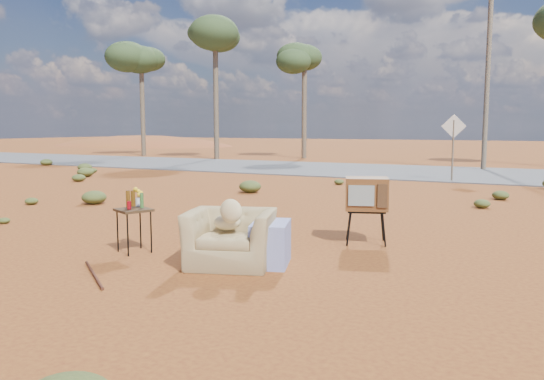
% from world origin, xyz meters
% --- Properties ---
extents(ground, '(140.00, 140.00, 0.00)m').
position_xyz_m(ground, '(0.00, 0.00, 0.00)').
color(ground, brown).
rests_on(ground, ground).
extents(highway, '(140.00, 7.00, 0.04)m').
position_xyz_m(highway, '(0.00, 15.00, 0.02)').
color(highway, '#565659').
rests_on(highway, ground).
extents(dirt_mound, '(26.00, 18.00, 2.00)m').
position_xyz_m(dirt_mound, '(-30.00, 34.00, 0.00)').
color(dirt_mound, brown).
rests_on(dirt_mound, ground).
extents(armchair, '(1.40, 1.17, 0.95)m').
position_xyz_m(armchair, '(0.54, -0.26, 0.44)').
color(armchair, '#947C51').
rests_on(armchair, ground).
extents(tv_unit, '(0.75, 0.67, 1.01)m').
position_xyz_m(tv_unit, '(1.65, 1.72, 0.75)').
color(tv_unit, black).
rests_on(tv_unit, ground).
extents(side_table, '(0.58, 0.58, 0.89)m').
position_xyz_m(side_table, '(-1.14, -0.27, 0.65)').
color(side_table, '#3A2715').
rests_on(side_table, ground).
extents(rusty_bar, '(1.06, 0.81, 0.03)m').
position_xyz_m(rusty_bar, '(-0.75, -1.47, 0.02)').
color(rusty_bar, '#4D2214').
rests_on(rusty_bar, ground).
extents(road_sign, '(0.78, 0.06, 2.19)m').
position_xyz_m(road_sign, '(1.50, 12.00, 1.50)').
color(road_sign, brown).
rests_on(road_sign, ground).
extents(eucalyptus_far_left, '(3.20, 3.20, 7.10)m').
position_xyz_m(eucalyptus_far_left, '(-18.00, 20.00, 5.94)').
color(eucalyptus_far_left, brown).
rests_on(eucalyptus_far_left, ground).
extents(eucalyptus_left, '(3.20, 3.20, 8.10)m').
position_xyz_m(eucalyptus_left, '(-12.00, 19.00, 6.92)').
color(eucalyptus_left, brown).
rests_on(eucalyptus_left, ground).
extents(eucalyptus_near_left, '(3.20, 3.20, 6.60)m').
position_xyz_m(eucalyptus_near_left, '(-8.00, 22.00, 5.45)').
color(eucalyptus_near_left, brown).
rests_on(eucalyptus_near_left, ground).
extents(utility_pole_center, '(1.40, 0.20, 8.00)m').
position_xyz_m(utility_pole_center, '(2.00, 17.50, 4.15)').
color(utility_pole_center, brown).
rests_on(utility_pole_center, ground).
extents(scrub_patch, '(17.49, 8.07, 0.33)m').
position_xyz_m(scrub_patch, '(-0.82, 4.41, 0.14)').
color(scrub_patch, '#4D5525').
rests_on(scrub_patch, ground).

